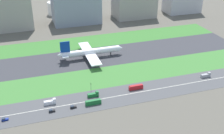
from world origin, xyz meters
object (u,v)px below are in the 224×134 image
at_px(truck_0, 50,102).
at_px(car_2, 73,107).
at_px(airliner, 90,52).
at_px(fuel_tank_west, 55,8).
at_px(truck_1, 93,95).
at_px(office_tower, 134,2).
at_px(bus_0, 136,87).
at_px(terminal_building, 7,8).
at_px(fuel_tank_centre, 76,8).
at_px(car_1, 5,119).
at_px(truck_2, 206,75).
at_px(hangar_building, 76,7).
at_px(car_0, 52,111).
at_px(traffic_light, 91,87).
at_px(bus_1, 93,102).

bearing_deg(truck_0, car_2, -34.32).
bearing_deg(airliner, fuel_tank_west, 94.09).
bearing_deg(truck_0, fuel_tank_west, 81.23).
distance_m(truck_1, office_tower, 211.24).
bearing_deg(bus_0, terminal_building, 117.21).
height_order(car_2, fuel_tank_centre, fuel_tank_centre).
relative_size(car_1, office_tower, 0.08).
height_order(airliner, car_1, airliner).
bearing_deg(office_tower, truck_2, -92.12).
relative_size(truck_0, fuel_tank_west, 0.42).
distance_m(truck_2, terminal_building, 242.06).
bearing_deg(airliner, truck_2, -38.77).
distance_m(truck_2, hangar_building, 197.37).
distance_m(car_0, fuel_tank_west, 239.76).
bearing_deg(fuel_tank_centre, truck_2, -73.93).
height_order(terminal_building, fuel_tank_centre, terminal_building).
relative_size(traffic_light, fuel_tank_centre, 0.38).
bearing_deg(car_0, truck_0, -92.27).
bearing_deg(traffic_light, car_2, -134.60).
bearing_deg(fuel_tank_centre, truck_1, -98.39).
distance_m(car_2, bus_1, 14.86).
height_order(airliner, car_0, airliner).
xyz_separation_m(car_2, bus_1, (14.83, 0.00, 0.90)).
relative_size(car_2, fuel_tank_centre, 0.23).
relative_size(car_1, bus_1, 0.38).
bearing_deg(office_tower, fuel_tank_west, 156.35).
height_order(bus_0, bus_1, same).
height_order(truck_2, terminal_building, terminal_building).
xyz_separation_m(truck_2, terminal_building, (-157.78, 182.00, 23.94)).
height_order(airliner, fuel_tank_west, airliner).
bearing_deg(fuel_tank_west, airliner, -85.91).
bearing_deg(airliner, car_1, -134.94).
distance_m(car_1, truck_2, 162.81).
height_order(terminal_building, fuel_tank_west, terminal_building).
bearing_deg(truck_2, car_2, -175.09).
bearing_deg(bus_1, terminal_building, -73.68).
height_order(car_2, bus_1, bus_1).
xyz_separation_m(car_2, fuel_tank_centre, (51.00, 237.00, 6.07)).
relative_size(truck_2, bus_1, 0.72).
xyz_separation_m(truck_1, truck_2, (98.88, 0.00, 0.00)).
bearing_deg(fuel_tank_centre, car_1, -112.28).
xyz_separation_m(bus_0, bus_1, (-37.38, -10.00, 0.00)).
distance_m(traffic_light, office_tower, 204.06).
distance_m(truck_1, fuel_tank_west, 227.13).
height_order(airliner, truck_0, airliner).
relative_size(truck_0, truck_1, 1.00).
height_order(truck_0, truck_1, same).
relative_size(terminal_building, fuel_tank_centre, 2.96).
distance_m(truck_1, car_0, 34.09).
xyz_separation_m(truck_1, hangar_building, (24.72, 182.00, 18.25)).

